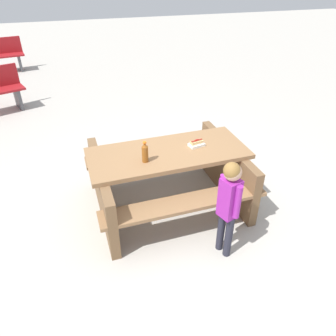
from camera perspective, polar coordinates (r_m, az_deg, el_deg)
name	(u,v)px	position (r m, az deg, el deg)	size (l,w,h in m)	color
ground_plane	(168,203)	(4.09, 0.00, -6.18)	(30.00, 30.00, 0.00)	#B7B2A8
picnic_table	(168,174)	(3.83, 0.00, -1.01)	(1.84, 1.45, 0.75)	olive
soda_bottle	(145,153)	(3.43, -4.06, 2.73)	(0.07, 0.07, 0.24)	brown
hotdog_tray	(197,143)	(3.77, 5.04, 4.32)	(0.20, 0.15, 0.08)	white
child_in_coat	(229,198)	(3.09, 10.70, -5.29)	(0.20, 0.26, 1.09)	#262633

